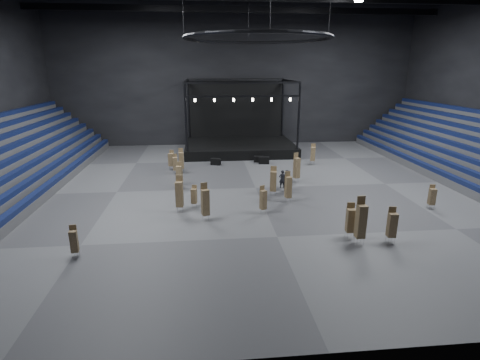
{
  "coord_description": "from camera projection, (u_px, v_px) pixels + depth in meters",
  "views": [
    {
      "loc": [
        -4.64,
        -32.59,
        10.68
      ],
      "look_at": [
        -1.63,
        -2.0,
        1.4
      ],
      "focal_mm": 28.0,
      "sensor_mm": 36.0,
      "label": 1
    }
  ],
  "objects": [
    {
      "name": "truss_ring",
      "position": [
        257.0,
        38.0,
        30.81
      ],
      "size": [
        12.3,
        12.3,
        5.15
      ],
      "color": "black",
      "rests_on": "ceiling"
    },
    {
      "name": "chair_stack_4",
      "position": [
        171.0,
        159.0,
        40.38
      ],
      "size": [
        0.65,
        0.65,
        2.14
      ],
      "rotation": [
        0.0,
        0.0,
        -0.36
      ],
      "color": "silver",
      "rests_on": "floor"
    },
    {
      "name": "chair_stack_13",
      "position": [
        288.0,
        187.0,
        30.59
      ],
      "size": [
        0.55,
        0.55,
        2.58
      ],
      "rotation": [
        0.0,
        0.0,
        0.21
      ],
      "color": "silver",
      "rests_on": "floor"
    },
    {
      "name": "chair_stack_10",
      "position": [
        263.0,
        199.0,
        28.23
      ],
      "size": [
        0.56,
        0.56,
        2.18
      ],
      "rotation": [
        0.0,
        0.0,
        0.43
      ],
      "color": "silver",
      "rests_on": "floor"
    },
    {
      "name": "chair_stack_0",
      "position": [
        179.0,
        194.0,
        28.42
      ],
      "size": [
        0.6,
        0.6,
        2.89
      ],
      "rotation": [
        0.0,
        0.0,
        -0.11
      ],
      "color": "silver",
      "rests_on": "floor"
    },
    {
      "name": "man_center",
      "position": [
        282.0,
        179.0,
        34.36
      ],
      "size": [
        0.66,
        0.48,
        1.67
      ],
      "primitive_type": "imported",
      "rotation": [
        0.0,
        0.0,
        3.28
      ],
      "color": "black",
      "rests_on": "floor"
    },
    {
      "name": "chair_stack_6",
      "position": [
        273.0,
        181.0,
        32.06
      ],
      "size": [
        0.65,
        0.65,
        2.61
      ],
      "rotation": [
        0.0,
        0.0,
        -0.2
      ],
      "color": "silver",
      "rests_on": "floor"
    },
    {
      "name": "wall_back",
      "position": [
        236.0,
        80.0,
        51.97
      ],
      "size": [
        50.0,
        0.2,
        18.0
      ],
      "primitive_type": "cube",
      "color": "black",
      "rests_on": "ground"
    },
    {
      "name": "chair_stack_5",
      "position": [
        179.0,
        174.0,
        34.3
      ],
      "size": [
        0.6,
        0.6,
        2.43
      ],
      "rotation": [
        0.0,
        0.0,
        -0.25
      ],
      "color": "silver",
      "rests_on": "floor"
    },
    {
      "name": "floor",
      "position": [
        255.0,
        188.0,
        34.57
      ],
      "size": [
        50.0,
        50.0,
        0.0
      ],
      "primitive_type": "plane",
      "color": "#515154",
      "rests_on": "ground"
    },
    {
      "name": "chair_stack_1",
      "position": [
        205.0,
        202.0,
        26.85
      ],
      "size": [
        0.64,
        0.64,
        2.81
      ],
      "rotation": [
        0.0,
        0.0,
        0.31
      ],
      "color": "silver",
      "rests_on": "floor"
    },
    {
      "name": "crew_member",
      "position": [
        287.0,
        181.0,
        33.35
      ],
      "size": [
        0.85,
        1.03,
        1.95
      ],
      "primitive_type": "imported",
      "rotation": [
        0.0,
        0.0,
        1.45
      ],
      "color": "black",
      "rests_on": "floor"
    },
    {
      "name": "chair_stack_12",
      "position": [
        392.0,
        224.0,
        23.44
      ],
      "size": [
        0.54,
        0.54,
        2.36
      ],
      "rotation": [
        0.0,
        0.0,
        -0.08
      ],
      "color": "silver",
      "rests_on": "floor"
    },
    {
      "name": "flight_case_right",
      "position": [
        259.0,
        159.0,
        43.83
      ],
      "size": [
        1.17,
        0.76,
        0.72
      ],
      "primitive_type": "cube",
      "rotation": [
        0.0,
        0.0,
        -0.22
      ],
      "color": "black",
      "rests_on": "floor"
    },
    {
      "name": "flight_case_mid",
      "position": [
        264.0,
        160.0,
        43.08
      ],
      "size": [
        1.29,
        0.78,
        0.81
      ],
      "primitive_type": "cube",
      "rotation": [
        0.0,
        0.0,
        -0.15
      ],
      "color": "black",
      "rests_on": "floor"
    },
    {
      "name": "stage",
      "position": [
        239.0,
        140.0,
        49.62
      ],
      "size": [
        14.0,
        10.0,
        9.2
      ],
      "color": "black",
      "rests_on": "floor"
    },
    {
      "name": "chair_stack_8",
      "position": [
        351.0,
        220.0,
        24.08
      ],
      "size": [
        0.58,
        0.58,
        2.39
      ],
      "rotation": [
        0.0,
        0.0,
        -0.09
      ],
      "color": "silver",
      "rests_on": "floor"
    },
    {
      "name": "chair_stack_3",
      "position": [
        175.0,
        163.0,
        38.81
      ],
      "size": [
        0.5,
        0.5,
        2.1
      ],
      "rotation": [
        0.0,
        0.0,
        0.07
      ],
      "color": "silver",
      "rests_on": "floor"
    },
    {
      "name": "flight_case_left",
      "position": [
        216.0,
        162.0,
        42.6
      ],
      "size": [
        1.23,
        0.87,
        0.74
      ],
      "primitive_type": "cube",
      "rotation": [
        0.0,
        0.0,
        -0.32
      ],
      "color": "black",
      "rests_on": "floor"
    },
    {
      "name": "chair_stack_11",
      "position": [
        313.0,
        154.0,
        42.56
      ],
      "size": [
        0.65,
        0.65,
        2.39
      ],
      "rotation": [
        0.0,
        0.0,
        -0.3
      ],
      "color": "silver",
      "rests_on": "floor"
    },
    {
      "name": "chair_stack_15",
      "position": [
        297.0,
        167.0,
        35.93
      ],
      "size": [
        0.65,
        0.65,
        2.87
      ],
      "rotation": [
        0.0,
        0.0,
        0.35
      ],
      "color": "silver",
      "rests_on": "floor"
    },
    {
      "name": "chair_stack_16",
      "position": [
        74.0,
        241.0,
        21.69
      ],
      "size": [
        0.47,
        0.47,
        1.97
      ],
      "rotation": [
        0.0,
        0.0,
        0.14
      ],
      "color": "silver",
      "rests_on": "floor"
    },
    {
      "name": "chair_stack_2",
      "position": [
        194.0,
        196.0,
        29.51
      ],
      "size": [
        0.51,
        0.51,
        1.81
      ],
      "rotation": [
        0.0,
        0.0,
        -0.28
      ],
      "color": "silver",
      "rests_on": "floor"
    },
    {
      "name": "wall_front",
      "position": [
        349.0,
        122.0,
        11.96
      ],
      "size": [
        50.0,
        0.2,
        18.0
      ],
      "primitive_type": "cube",
      "color": "black",
      "rests_on": "ground"
    },
    {
      "name": "chair_stack_9",
      "position": [
        432.0,
        196.0,
        29.12
      ],
      "size": [
        0.5,
        0.5,
        1.96
      ],
      "rotation": [
        0.0,
        0.0,
        -0.12
      ],
      "color": "silver",
      "rests_on": "floor"
    },
    {
      "name": "chair_stack_14",
      "position": [
        361.0,
        221.0,
        23.15
      ],
      "size": [
        0.57,
        0.57,
        3.13
      ],
      "rotation": [
        0.0,
        0.0,
        0.05
      ],
      "color": "silver",
      "rests_on": "floor"
    },
    {
      "name": "chair_stack_7",
      "position": [
        181.0,
        160.0,
        39.36
      ],
      "size": [
        0.55,
        0.55,
        2.56
      ],
      "rotation": [
        0.0,
        0.0,
        0.14
      ],
      "color": "silver",
      "rests_on": "floor"
    }
  ]
}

